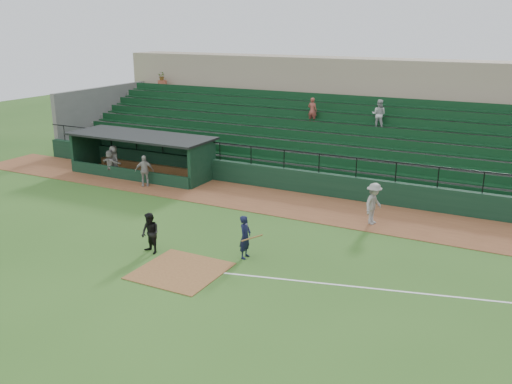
% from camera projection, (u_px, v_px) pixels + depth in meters
% --- Properties ---
extents(ground, '(90.00, 90.00, 0.00)m').
position_uv_depth(ground, '(196.00, 261.00, 21.10)').
color(ground, '#2D571C').
rests_on(ground, ground).
extents(warning_track, '(40.00, 4.00, 0.03)m').
position_uv_depth(warning_track, '(283.00, 203.00, 27.90)').
color(warning_track, brown).
rests_on(warning_track, ground).
extents(home_plate_dirt, '(3.00, 3.00, 0.03)m').
position_uv_depth(home_plate_dirt, '(180.00, 271.00, 20.25)').
color(home_plate_dirt, brown).
rests_on(home_plate_dirt, ground).
extents(foul_line, '(17.49, 4.44, 0.01)m').
position_uv_depth(foul_line, '(416.00, 293.00, 18.60)').
color(foul_line, white).
rests_on(foul_line, ground).
extents(stadium_structure, '(38.00, 13.08, 6.40)m').
position_uv_depth(stadium_structure, '(341.00, 130.00, 34.42)').
color(stadium_structure, black).
rests_on(stadium_structure, ground).
extents(dugout, '(8.90, 3.20, 2.42)m').
position_uv_depth(dugout, '(146.00, 152.00, 33.13)').
color(dugout, black).
rests_on(dugout, ground).
extents(batter_at_plate, '(1.01, 0.69, 1.70)m').
position_uv_depth(batter_at_plate, '(245.00, 237.00, 21.19)').
color(batter_at_plate, black).
rests_on(batter_at_plate, ground).
extents(umpire, '(0.95, 0.83, 1.64)m').
position_uv_depth(umpire, '(150.00, 233.00, 21.63)').
color(umpire, black).
rests_on(umpire, ground).
extents(runner, '(0.93, 1.33, 1.89)m').
position_uv_depth(runner, '(374.00, 204.00, 24.70)').
color(runner, gray).
rests_on(runner, warning_track).
extents(dugout_player_a, '(1.06, 0.92, 1.72)m').
position_uv_depth(dugout_player_a, '(144.00, 171.00, 30.58)').
color(dugout_player_a, '#ABA5A0').
rests_on(dugout_player_a, warning_track).
extents(dugout_player_b, '(1.00, 0.81, 1.77)m').
position_uv_depth(dugout_player_b, '(114.00, 160.00, 32.80)').
color(dugout_player_b, '#9B9691').
rests_on(dugout_player_b, warning_track).
extents(dugout_player_c, '(1.50, 0.61, 1.58)m').
position_uv_depth(dugout_player_c, '(110.00, 164.00, 32.41)').
color(dugout_player_c, gray).
rests_on(dugout_player_c, warning_track).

